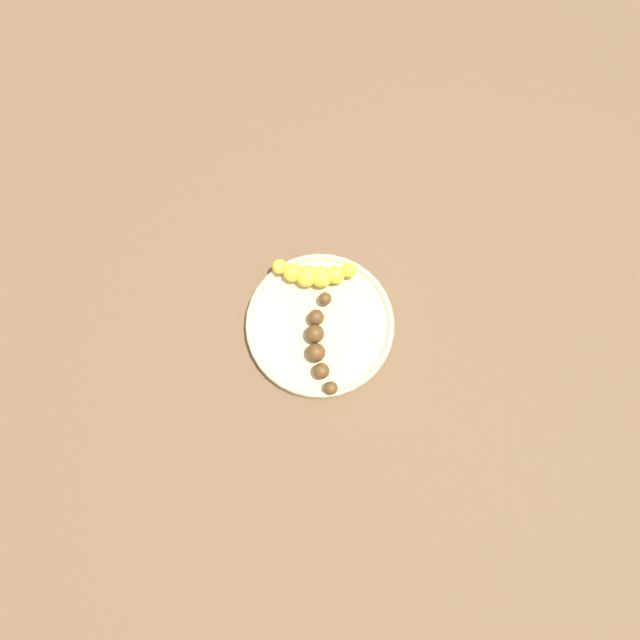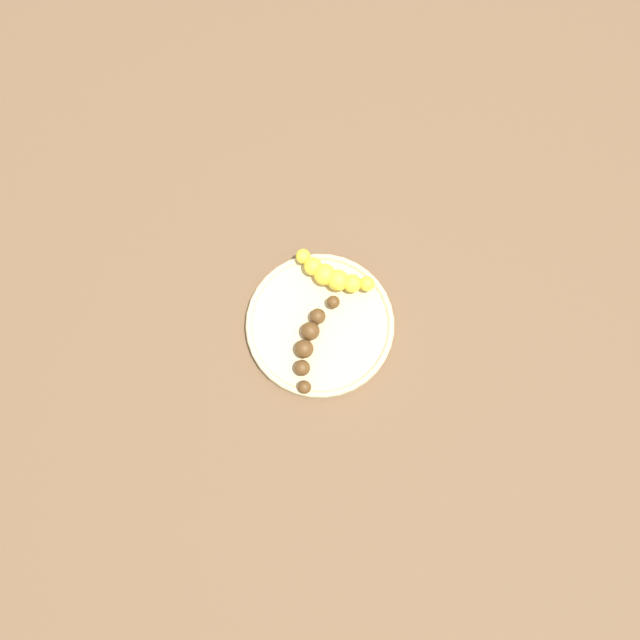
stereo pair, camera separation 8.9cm
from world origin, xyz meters
The scene contains 4 objects.
ground_plane centered at (0.00, 0.00, 0.00)m, with size 2.40×2.40×0.00m, color brown.
fruit_bowl centered at (0.00, 0.00, 0.01)m, with size 0.23×0.23×0.02m.
banana_overripe centered at (-0.03, -0.02, 0.03)m, with size 0.11×0.12×0.03m.
banana_yellow centered at (0.05, 0.06, 0.04)m, with size 0.09×0.11×0.03m.
Camera 2 is at (-0.10, -0.21, 0.89)m, focal length 33.53 mm.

